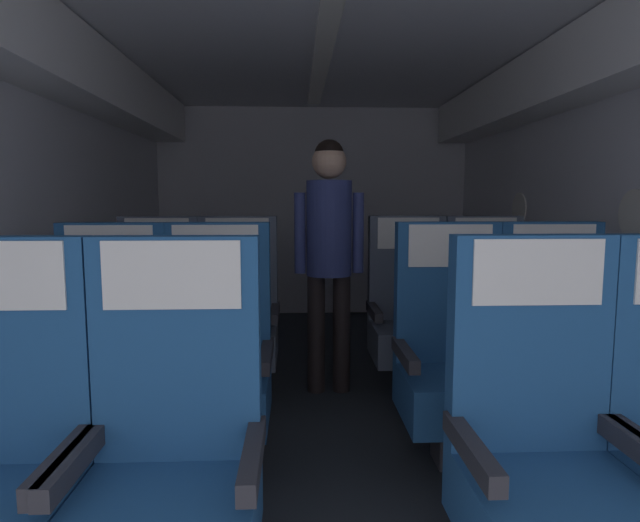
# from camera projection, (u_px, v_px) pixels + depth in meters

# --- Properties ---
(ground) EXTENTS (3.48, 6.23, 0.02)m
(ground) POSITION_uv_depth(u_px,v_px,m) (330.00, 428.00, 2.87)
(ground) COLOR #23282D
(fuselage_shell) EXTENTS (3.36, 5.88, 2.22)m
(fuselage_shell) POSITION_uv_depth(u_px,v_px,m) (328.00, 132.00, 2.95)
(fuselage_shell) COLOR silver
(fuselage_shell) RESTS_ON ground
(seat_a_left_aisle) EXTENTS (0.53, 0.49, 1.11)m
(seat_a_left_aisle) POSITION_uv_depth(u_px,v_px,m) (171.00, 466.00, 1.52)
(seat_a_left_aisle) COLOR #38383D
(seat_a_left_aisle) RESTS_ON ground
(seat_a_right_window) EXTENTS (0.53, 0.49, 1.11)m
(seat_a_right_window) POSITION_uv_depth(u_px,v_px,m) (543.00, 456.00, 1.58)
(seat_a_right_window) COLOR #38383D
(seat_a_right_window) RESTS_ON ground
(seat_b_left_window) EXTENTS (0.53, 0.49, 1.11)m
(seat_b_left_window) POSITION_uv_depth(u_px,v_px,m) (108.00, 366.00, 2.43)
(seat_b_left_window) COLOR #38383D
(seat_b_left_window) RESTS_ON ground
(seat_b_left_aisle) EXTENTS (0.53, 0.49, 1.11)m
(seat_b_left_aisle) POSITION_uv_depth(u_px,v_px,m) (215.00, 364.00, 2.46)
(seat_b_left_aisle) COLOR #38383D
(seat_b_left_aisle) RESTS_ON ground
(seat_b_right_aisle) EXTENTS (0.53, 0.49, 1.11)m
(seat_b_right_aisle) POSITION_uv_depth(u_px,v_px,m) (557.00, 360.00, 2.52)
(seat_b_right_aisle) COLOR #38383D
(seat_b_right_aisle) RESTS_ON ground
(seat_b_right_window) EXTENTS (0.53, 0.49, 1.11)m
(seat_b_right_window) POSITION_uv_depth(u_px,v_px,m) (452.00, 362.00, 2.49)
(seat_b_right_window) COLOR #38383D
(seat_b_right_window) RESTS_ON ground
(seat_c_left_window) EXTENTS (0.53, 0.49, 1.11)m
(seat_c_left_window) POSITION_uv_depth(u_px,v_px,m) (157.00, 321.00, 3.33)
(seat_c_left_window) COLOR #38383D
(seat_c_left_window) RESTS_ON ground
(seat_c_left_aisle) EXTENTS (0.53, 0.49, 1.11)m
(seat_c_left_aisle) POSITION_uv_depth(u_px,v_px,m) (237.00, 320.00, 3.36)
(seat_c_left_aisle) COLOR #38383D
(seat_c_left_aisle) RESTS_ON ground
(seat_c_right_aisle) EXTENTS (0.53, 0.49, 1.11)m
(seat_c_right_aisle) POSITION_uv_depth(u_px,v_px,m) (488.00, 318.00, 3.42)
(seat_c_right_aisle) COLOR #38383D
(seat_c_right_aisle) RESTS_ON ground
(seat_c_right_window) EXTENTS (0.53, 0.49, 1.11)m
(seat_c_right_window) POSITION_uv_depth(u_px,v_px,m) (410.00, 318.00, 3.42)
(seat_c_right_window) COLOR #38383D
(seat_c_right_window) RESTS_ON ground
(flight_attendant) EXTENTS (0.43, 0.28, 1.57)m
(flight_attendant) POSITION_uv_depth(u_px,v_px,m) (329.00, 239.00, 3.30)
(flight_attendant) COLOR black
(flight_attendant) RESTS_ON ground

